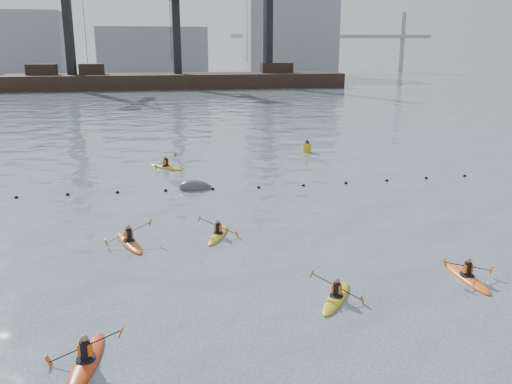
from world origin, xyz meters
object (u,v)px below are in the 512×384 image
kayaker_2 (129,242)px  kayaker_3 (218,234)px  kayaker_0 (86,361)px  kayaker_1 (336,297)px  mooring_buoy (196,189)px  kayaker_5 (166,167)px  kayaker_4 (467,277)px  nav_buoy (307,148)px

kayaker_2 → kayaker_3: 4.24m
kayaker_0 → kayaker_1: bearing=26.2°
kayaker_1 → mooring_buoy: kayaker_1 is taller
kayaker_3 → kayaker_5: bearing=119.8°
kayaker_0 → kayaker_2: bearing=94.1°
kayaker_4 → mooring_buoy: size_ratio=1.40×
kayaker_1 → mooring_buoy: size_ratio=1.24×
kayaker_0 → kayaker_4: size_ratio=1.09×
kayaker_3 → kayaker_5: kayaker_5 is taller
kayaker_0 → kayaker_5: 26.26m
kayaker_0 → kayaker_5: bearing=92.5°
mooring_buoy → nav_buoy: bearing=45.7°
nav_buoy → kayaker_2: bearing=-125.3°
kayaker_5 → kayaker_2: bearing=-142.5°
kayaker_5 → mooring_buoy: 6.80m
kayaker_0 → kayaker_3: size_ratio=1.17×
kayaker_4 → kayaker_1: bearing=8.0°
kayaker_1 → mooring_buoy: (-3.77, 16.89, -0.09)m
kayaker_3 → mooring_buoy: size_ratio=1.30×
kayaker_3 → kayaker_1: bearing=-43.4°
mooring_buoy → nav_buoy: nav_buoy is taller
kayaker_3 → kayaker_4: 11.42m
kayaker_2 → nav_buoy: size_ratio=2.53×
kayaker_1 → kayaker_5: 24.10m
kayaker_0 → kayaker_4: 14.62m
kayaker_1 → kayaker_5: bearing=137.1°
kayaker_4 → kayaker_0: bearing=13.8°
kayaker_5 → nav_buoy: bearing=-26.2°
mooring_buoy → nav_buoy: size_ratio=1.70×
kayaker_3 → kayaker_4: bearing=-14.6°
kayaker_4 → mooring_buoy: 18.70m
kayaker_4 → mooring_buoy: kayaker_4 is taller
kayaker_1 → kayaker_4: kayaker_1 is taller
kayaker_5 → kayaker_3: bearing=-127.5°
kayaker_3 → kayaker_0: bearing=-94.1°
kayaker_3 → kayaker_5: 15.98m
kayaker_1 → nav_buoy: 28.42m
kayaker_0 → kayaker_5: size_ratio=1.22×
kayaker_5 → nav_buoy: (12.25, 4.16, 0.30)m
kayaker_5 → nav_buoy: 12.94m
kayaker_2 → kayaker_1: bearing=-62.9°
kayaker_0 → kayaker_2: (0.86, 9.94, -0.00)m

